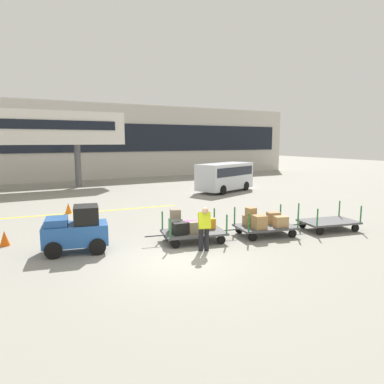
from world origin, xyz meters
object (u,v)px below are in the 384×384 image
object	(u,v)px
baggage_cart_lead	(190,228)
baggage_cart_middle	(264,223)
baggage_cart_tail	(328,222)
shuttle_van	(225,175)
baggage_handler	(204,227)
safety_cone_far	(5,238)
baggage_tug	(76,230)
safety_cone_near	(68,208)

from	to	relation	value
baggage_cart_lead	baggage_cart_middle	distance (m)	3.07
baggage_cart_tail	baggage_cart_middle	bearing A→B (deg)	168.06
shuttle_van	baggage_cart_lead	bearing A→B (deg)	-129.85
baggage_cart_lead	shuttle_van	xyz separation A→B (m)	(8.72, 10.45, 0.72)
baggage_cart_tail	baggage_handler	xyz separation A→B (m)	(-6.13, 0.05, 0.52)
baggage_cart_lead	safety_cone_far	distance (m)	6.73
baggage_tug	baggage_cart_lead	xyz separation A→B (m)	(3.96, -0.81, -0.24)
baggage_handler	safety_cone_near	xyz separation A→B (m)	(-2.89, 8.94, -0.59)
baggage_cart_lead	safety_cone_near	world-z (taller)	baggage_cart_lead
baggage_cart_lead	baggage_cart_tail	bearing A→B (deg)	-12.32
baggage_cart_middle	baggage_handler	distance (m)	3.22
baggage_tug	baggage_cart_lead	distance (m)	4.05
baggage_cart_tail	shuttle_van	distance (m)	12.10
baggage_cart_lead	baggage_cart_middle	bearing A→B (deg)	-12.69
baggage_cart_lead	shuttle_van	distance (m)	13.63
baggage_tug	baggage_cart_tail	distance (m)	10.17
safety_cone_far	baggage_handler	bearing A→B (deg)	-34.38
baggage_cart_tail	shuttle_van	xyz separation A→B (m)	(2.75, 11.75, 0.89)
baggage_tug	baggage_cart_tail	world-z (taller)	baggage_tug
baggage_tug	safety_cone_near	xyz separation A→B (m)	(0.92, 6.88, -0.48)
baggage_cart_middle	safety_cone_near	distance (m)	10.32
shuttle_van	baggage_handler	bearing A→B (deg)	-127.18
baggage_cart_tail	baggage_handler	distance (m)	6.15
baggage_cart_middle	safety_cone_far	xyz separation A→B (m)	(-9.10, 3.50, -0.25)
baggage_tug	baggage_cart_middle	bearing A→B (deg)	-12.05
baggage_cart_tail	safety_cone_far	xyz separation A→B (m)	(-12.08, 4.12, -0.07)
baggage_handler	safety_cone_far	world-z (taller)	baggage_handler
baggage_tug	shuttle_van	size ratio (longest dim) A/B	0.44
baggage_tug	baggage_cart_lead	size ratio (longest dim) A/B	0.74
baggage_cart_middle	baggage_handler	world-z (taller)	baggage_handler
baggage_cart_tail	baggage_handler	size ratio (longest dim) A/B	1.97
baggage_handler	safety_cone_near	size ratio (longest dim) A/B	2.84
shuttle_van	safety_cone_far	distance (m)	16.70
baggage_cart_tail	shuttle_van	world-z (taller)	shuttle_van
baggage_tug	baggage_cart_lead	bearing A→B (deg)	-11.57
shuttle_van	baggage_tug	bearing A→B (deg)	-142.77
baggage_cart_middle	shuttle_van	world-z (taller)	shuttle_van
baggage_cart_lead	shuttle_van	bearing A→B (deg)	50.15
baggage_cart_tail	baggage_tug	bearing A→B (deg)	167.98
safety_cone_near	shuttle_van	bearing A→B (deg)	13.21
baggage_cart_tail	baggage_cart_lead	bearing A→B (deg)	167.68
baggage_cart_middle	safety_cone_near	bearing A→B (deg)	125.84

